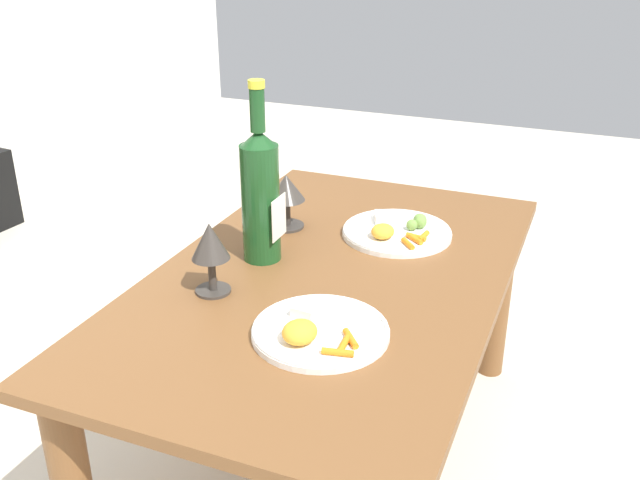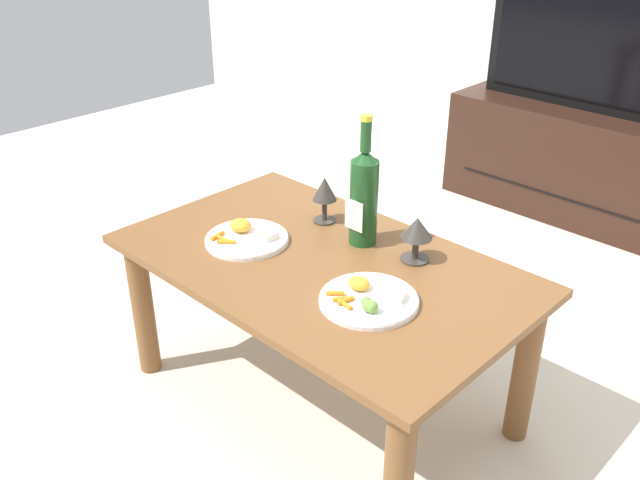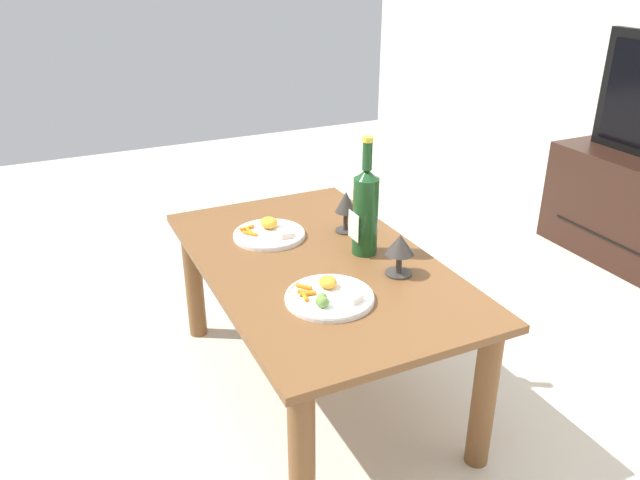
{
  "view_description": "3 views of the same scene",
  "coord_description": "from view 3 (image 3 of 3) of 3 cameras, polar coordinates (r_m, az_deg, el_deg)",
  "views": [
    {
      "loc": [
        -1.27,
        -0.49,
        1.19
      ],
      "look_at": [
        0.01,
        0.03,
        0.57
      ],
      "focal_mm": 40.5,
      "sensor_mm": 36.0,
      "label": 1
    },
    {
      "loc": [
        1.18,
        -1.22,
        1.47
      ],
      "look_at": [
        -0.02,
        0.02,
        0.55
      ],
      "focal_mm": 38.71,
      "sensor_mm": 36.0,
      "label": 2
    },
    {
      "loc": [
        1.64,
        -0.76,
        1.42
      ],
      "look_at": [
        -0.03,
        0.02,
        0.56
      ],
      "focal_mm": 35.45,
      "sensor_mm": 36.0,
      "label": 3
    }
  ],
  "objects": [
    {
      "name": "dinner_plate_right",
      "position": [
        1.8,
        0.85,
        -5.1
      ],
      "size": [
        0.26,
        0.26,
        0.04
      ],
      "color": "white",
      "rests_on": "dining_table"
    },
    {
      "name": "wine_bottle",
      "position": [
        2.02,
        4.13,
        2.85
      ],
      "size": [
        0.08,
        0.08,
        0.39
      ],
      "color": "#19471E",
      "rests_on": "dining_table"
    },
    {
      "name": "goblet_right",
      "position": [
        1.92,
        7.22,
        -0.64
      ],
      "size": [
        0.09,
        0.09,
        0.13
      ],
      "color": "#38332D",
      "rests_on": "dining_table"
    },
    {
      "name": "dinner_plate_left",
      "position": [
        2.2,
        -4.59,
        0.63
      ],
      "size": [
        0.25,
        0.25,
        0.05
      ],
      "color": "white",
      "rests_on": "dining_table"
    },
    {
      "name": "dining_table",
      "position": [
        2.07,
        -0.24,
        -4.14
      ],
      "size": [
        1.17,
        0.71,
        0.5
      ],
      "color": "brown",
      "rests_on": "ground_plane"
    },
    {
      "name": "ground_plane",
      "position": [
        2.3,
        -0.22,
        -13.16
      ],
      "size": [
        6.4,
        6.4,
        0.0
      ],
      "primitive_type": "plane",
      "color": "beige"
    },
    {
      "name": "goblet_left",
      "position": [
        2.2,
        2.35,
        3.24
      ],
      "size": [
        0.08,
        0.08,
        0.15
      ],
      "color": "#38332D",
      "rests_on": "dining_table"
    }
  ]
}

